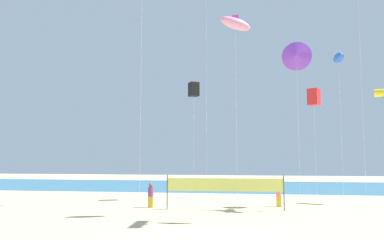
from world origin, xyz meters
TOP-DOWN VIEW (x-y plane):
  - ocean_band at (0.00, 32.14)m, footprint 120.00×20.00m
  - beachgoer_plum_shirt at (-5.39, 10.71)m, footprint 0.40×0.40m
  - beachgoer_coral_shirt at (3.88, 12.55)m, footprint 0.37×0.37m
  - volleyball_net at (0.03, 10.17)m, footprint 8.17×0.28m
  - kite_pink_inflatable at (0.96, 8.38)m, footprint 2.39×1.48m
  - kite_violet_delta at (4.64, 6.13)m, footprint 1.79×0.60m
  - kite_black_box at (-3.07, 16.70)m, footprint 1.09×1.09m
  - kite_red_box at (6.70, 13.18)m, footprint 1.07×1.07m
  - kite_blue_inflatable at (8.33, 11.94)m, footprint 0.70×1.86m

SIDE VIEW (x-z plane):
  - ocean_band at x=0.00m, z-range 0.00..0.01m
  - beachgoer_coral_shirt at x=3.88m, z-range 0.06..1.68m
  - beachgoer_plum_shirt at x=-5.39m, z-range 0.06..1.82m
  - volleyball_net at x=0.03m, z-range 0.44..2.84m
  - kite_red_box at x=6.70m, z-range 3.79..12.64m
  - kite_black_box at x=-3.07m, z-range 4.51..14.80m
  - kite_violet_delta at x=4.64m, z-range 4.39..14.96m
  - kite_blue_inflatable at x=8.33m, z-range 5.18..16.57m
  - kite_pink_inflatable at x=0.96m, z-range 5.98..19.22m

